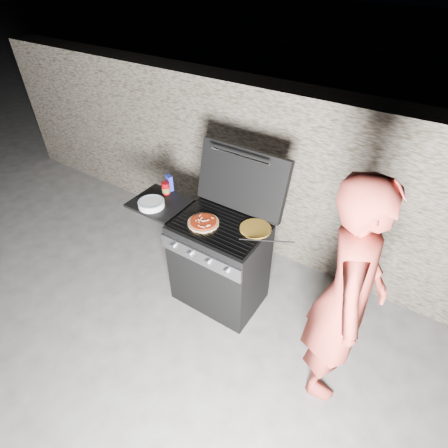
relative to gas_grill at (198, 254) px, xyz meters
The scene contains 10 objects.
ground 0.52m from the gas_grill, ahead, with size 50.00×50.00×0.00m, color #4F4B47.
stone_wall 1.17m from the gas_grill, 76.61° to the left, with size 8.00×0.35×1.80m, color gray.
gas_grill is the anchor object (origin of this frame).
pizza_topped 0.49m from the gas_grill, 22.62° to the right, with size 0.27×0.27×0.03m, color tan, non-canonical shape.
pizza_plain 0.72m from the gas_grill, 13.40° to the left, with size 0.26×0.26×0.01m, color gold.
sauce_jar 0.70m from the gas_grill, 162.65° to the left, with size 0.08×0.08×0.12m, color maroon.
blue_carton 0.74m from the gas_grill, 155.60° to the left, with size 0.07×0.04×0.16m, color #1E28AA.
plate_stack 0.65m from the gas_grill, 167.74° to the right, with size 0.24×0.24×0.06m, color white.
person 1.50m from the gas_grill, ahead, with size 0.68×0.45×1.87m, color #B93E32.
tongs 0.86m from the gas_grill, ahead, with size 0.01×0.01×0.44m, color black.
Camera 1 is at (1.30, -1.91, 2.76)m, focal length 28.00 mm.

